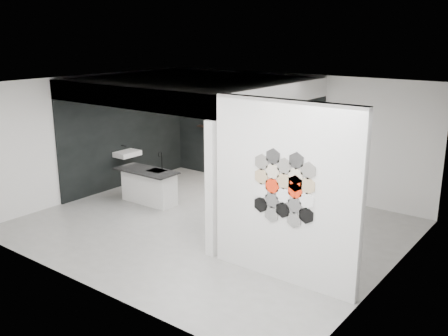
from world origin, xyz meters
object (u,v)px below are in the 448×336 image
at_px(glass_vase, 292,135).
at_px(partition_panel, 285,193).
at_px(utensil_cup, 222,126).
at_px(bottle_dark, 238,128).
at_px(glass_bowl, 292,136).
at_px(wall_basin, 127,154).
at_px(kettle, 282,134).
at_px(stockpot, 217,124).
at_px(kitchen_island, 149,186).

bearing_deg(glass_vase, partition_panel, -61.77).
bearing_deg(utensil_cup, bottle_dark, 0.00).
relative_size(glass_bowl, glass_vase, 0.87).
relative_size(partition_panel, wall_basin, 4.67).
bearing_deg(wall_basin, glass_bowl, 31.36).
xyz_separation_m(wall_basin, utensil_cup, (1.34, 2.07, 0.52)).
relative_size(glass_bowl, bottle_dark, 0.97).
bearing_deg(kettle, stockpot, 175.76).
bearing_deg(kitchen_island, utensil_cup, 87.16).
bearing_deg(glass_vase, kitchen_island, -129.82).
relative_size(partition_panel, glass_vase, 18.15).
relative_size(glass_bowl, utensil_cup, 1.25).
bearing_deg(utensil_cup, kettle, 0.00).
height_order(partition_panel, glass_vase, partition_panel).
bearing_deg(bottle_dark, wall_basin, -131.72).
xyz_separation_m(partition_panel, kitchen_island, (-4.22, 1.29, -1.00)).
bearing_deg(bottle_dark, partition_panel, -46.84).
xyz_separation_m(stockpot, glass_bowl, (2.22, 0.00, -0.05)).
height_order(kitchen_island, glass_bowl, glass_bowl).
relative_size(stockpot, glass_bowl, 1.72).
xyz_separation_m(glass_bowl, bottle_dark, (-1.55, 0.00, 0.02)).
distance_m(kitchen_island, stockpot, 2.77).
distance_m(bottle_dark, utensil_cup, 0.50).
bearing_deg(wall_basin, utensil_cup, 57.03).
height_order(partition_panel, wall_basin, partition_panel).
bearing_deg(bottle_dark, utensil_cup, 180.00).
bearing_deg(partition_panel, kettle, 121.23).
bearing_deg(bottle_dark, stockpot, 180.00).
height_order(partition_panel, utensil_cup, partition_panel).
relative_size(kitchen_island, utensil_cup, 13.69).
distance_m(partition_panel, kettle, 4.52).
bearing_deg(partition_panel, wall_basin, 161.77).
bearing_deg(utensil_cup, glass_vase, 0.00).
xyz_separation_m(glass_bowl, utensil_cup, (-2.05, 0.00, 0.01)).
xyz_separation_m(stockpot, bottle_dark, (0.67, 0.00, -0.02)).
bearing_deg(kettle, bottle_dark, 175.76).
xyz_separation_m(partition_panel, glass_vase, (-2.08, 3.87, -0.00)).
xyz_separation_m(wall_basin, kitchen_island, (1.24, -0.51, -0.45)).
height_order(partition_panel, kitchen_island, partition_panel).
bearing_deg(wall_basin, bottle_dark, 48.28).
distance_m(glass_bowl, bottle_dark, 1.55).
height_order(partition_panel, glass_bowl, partition_panel).
distance_m(stockpot, utensil_cup, 0.17).
distance_m(kitchen_island, glass_bowl, 3.49).
height_order(glass_vase, bottle_dark, glass_vase).
bearing_deg(kettle, glass_vase, -4.24).
xyz_separation_m(kitchen_island, bottle_dark, (0.60, 2.58, 0.99)).
height_order(wall_basin, kettle, kettle).
bearing_deg(stockpot, glass_vase, 0.00).
relative_size(partition_panel, bottle_dark, 20.21).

